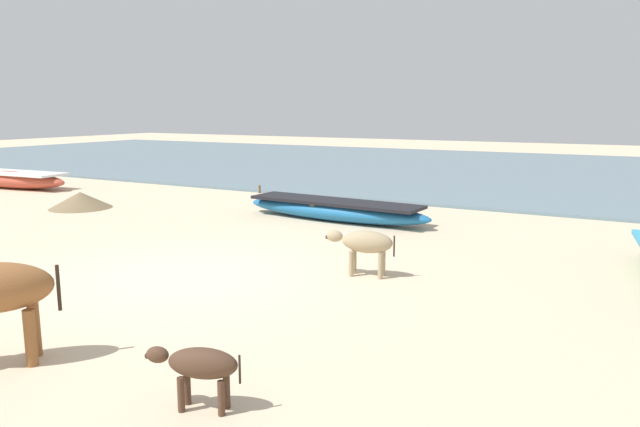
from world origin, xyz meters
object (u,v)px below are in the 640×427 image
(calf_far_dun, at_px, (365,244))
(fishing_boat_0, at_px, (10,179))
(fishing_boat_1, at_px, (335,209))
(calf_near_dark, at_px, (199,365))

(calf_far_dun, bearing_deg, fishing_boat_0, -25.57)
(fishing_boat_0, relative_size, calf_far_dun, 4.37)
(fishing_boat_1, bearing_deg, calf_far_dun, 126.66)
(fishing_boat_1, relative_size, calf_far_dun, 4.41)
(fishing_boat_0, height_order, calf_far_dun, fishing_boat_0)
(fishing_boat_1, height_order, calf_far_dun, calf_far_dun)
(calf_near_dark, distance_m, calf_far_dun, 4.47)
(fishing_boat_0, bearing_deg, calf_far_dun, 160.95)
(calf_near_dark, height_order, calf_far_dun, calf_far_dun)
(calf_far_dun, bearing_deg, calf_near_dark, 85.55)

